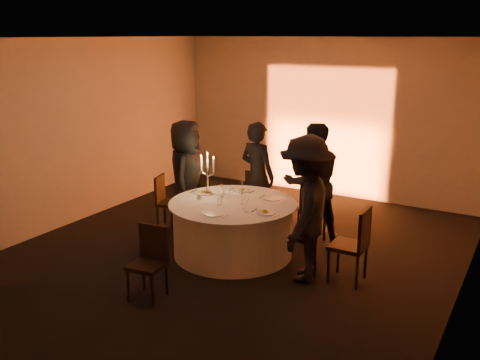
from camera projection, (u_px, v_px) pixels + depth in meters
The scene contains 31 objects.
floor at pixel (233, 254), 7.67m from camera, with size 7.00×7.00×0.00m, color black.
ceiling at pixel (232, 38), 6.87m from camera, with size 7.00×7.00×0.00m, color silver.
wall_back at pixel (326, 118), 10.19m from camera, with size 7.00×7.00×0.00m, color #BBB7AE.
wall_front at pixel (13, 231), 4.35m from camera, with size 7.00×7.00×0.00m, color #BBB7AE.
wall_left at pixel (75, 132), 8.72m from camera, with size 7.00×7.00×0.00m, color #BBB7AE.
wall_right at pixel (469, 181), 5.82m from camera, with size 7.00×7.00×0.00m, color #BBB7AE.
uplighter_fixture at pixel (317, 194), 10.33m from camera, with size 0.25×0.12×0.10m, color black.
banquet_table at pixel (233, 228), 7.57m from camera, with size 1.80×1.80×0.77m.
chair_left at pixel (166, 199), 8.60m from camera, with size 0.47×0.47×0.86m.
chair_back_left at pixel (258, 193), 8.96m from camera, with size 0.45×0.45×0.85m.
chair_back_right at pixel (312, 204), 8.13m from camera, with size 0.57×0.57×0.96m.
chair_right at pixel (355, 241), 6.65m from camera, with size 0.43×0.43×0.98m.
chair_front at pixel (150, 258), 6.32m from camera, with size 0.42×0.43×0.87m.
guest_left at pixel (186, 177), 8.34m from camera, with size 0.87×0.57×1.79m, color black.
guest_back_left at pixel (257, 176), 8.51m from camera, with size 0.63×0.41×1.73m, color black.
guest_back_right at pixel (312, 183), 7.94m from camera, with size 0.88×0.69×1.81m, color black.
guest_right at pixel (306, 209), 6.66m from camera, with size 1.21×0.70×1.87m, color black.
plate_left at pixel (203, 192), 7.89m from camera, with size 0.36×0.29×0.08m.
plate_back_left at pixel (242, 190), 8.01m from camera, with size 0.35×0.27×0.08m.
plate_back_right at pixel (273, 198), 7.63m from camera, with size 0.35×0.28×0.01m.
plate_right at pixel (265, 212), 7.02m from camera, with size 0.36×0.24×0.08m.
plate_front at pixel (214, 214), 6.97m from camera, with size 0.36×0.25×0.01m.
coffee_cup at pixel (200, 196), 7.65m from camera, with size 0.11×0.11×0.07m.
candelabra at pixel (208, 179), 7.83m from camera, with size 0.27×0.13×0.63m.
wine_glass_a at pixel (241, 195), 7.34m from camera, with size 0.07×0.07×0.19m.
wine_glass_b at pixel (246, 203), 7.01m from camera, with size 0.07×0.07×0.19m.
wine_glass_c at pixel (243, 199), 7.15m from camera, with size 0.07×0.07×0.19m.
wine_glass_d at pixel (222, 188), 7.67m from camera, with size 0.07×0.07×0.19m.
wine_glass_e at pixel (242, 185), 7.85m from camera, with size 0.07×0.07×0.19m.
tumbler_a at pixel (225, 191), 7.85m from camera, with size 0.07×0.07×0.09m, color silver.
tumbler_b at pixel (220, 202), 7.35m from camera, with size 0.07×0.07×0.09m, color silver.
Camera 1 is at (3.64, -6.11, 3.05)m, focal length 40.00 mm.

